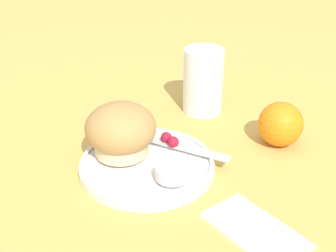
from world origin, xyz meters
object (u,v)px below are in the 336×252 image
(muffin, at_px, (121,131))
(butter_knife, at_px, (177,146))
(juice_glass, at_px, (203,81))
(orange_fruit, at_px, (281,124))

(muffin, xyz_separation_m, butter_knife, (0.04, 0.07, -0.03))
(butter_knife, xyz_separation_m, juice_glass, (-0.10, 0.14, 0.04))
(muffin, xyz_separation_m, juice_glass, (-0.06, 0.21, 0.00))
(butter_knife, distance_m, juice_glass, 0.18)
(muffin, bearing_deg, juice_glass, 106.75)
(butter_knife, xyz_separation_m, orange_fruit, (0.06, 0.16, 0.01))
(butter_knife, bearing_deg, juice_glass, 101.24)
(muffin, xyz_separation_m, orange_fruit, (0.10, 0.23, -0.02))
(muffin, relative_size, juice_glass, 0.88)
(muffin, relative_size, orange_fruit, 1.44)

